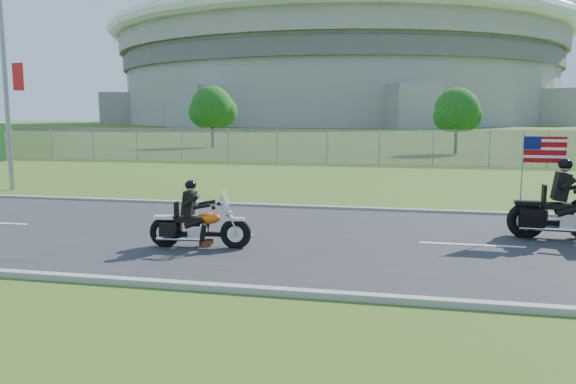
# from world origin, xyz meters

# --- Properties ---
(ground) EXTENTS (420.00, 420.00, 0.00)m
(ground) POSITION_xyz_m (0.00, 0.00, 0.00)
(ground) COLOR #3A5A1C
(ground) RESTS_ON ground
(road) EXTENTS (120.00, 8.00, 0.04)m
(road) POSITION_xyz_m (0.00, 0.00, 0.02)
(road) COLOR #28282B
(road) RESTS_ON ground
(curb_north) EXTENTS (120.00, 0.18, 0.12)m
(curb_north) POSITION_xyz_m (0.00, 4.05, 0.05)
(curb_north) COLOR #9E9B93
(curb_north) RESTS_ON ground
(curb_south) EXTENTS (120.00, 0.18, 0.12)m
(curb_south) POSITION_xyz_m (0.00, -4.05, 0.05)
(curb_south) COLOR #9E9B93
(curb_south) RESTS_ON ground
(fence) EXTENTS (60.00, 0.03, 2.00)m
(fence) POSITION_xyz_m (-5.00, 20.00, 1.00)
(fence) COLOR gray
(fence) RESTS_ON ground
(stadium) EXTENTS (140.40, 140.40, 29.20)m
(stadium) POSITION_xyz_m (-20.00, 170.00, 15.58)
(stadium) COLOR #A3A099
(stadium) RESTS_ON ground
(streetlight) EXTENTS (0.90, 2.46, 10.00)m
(streetlight) POSITION_xyz_m (-11.98, 6.22, 5.64)
(streetlight) COLOR gray
(streetlight) RESTS_ON ground
(tree_fence_near) EXTENTS (3.52, 3.28, 4.75)m
(tree_fence_near) POSITION_xyz_m (6.04, 30.04, 2.97)
(tree_fence_near) COLOR #382316
(tree_fence_near) RESTS_ON ground
(tree_fence_mid) EXTENTS (3.96, 3.69, 5.30)m
(tree_fence_mid) POSITION_xyz_m (-13.95, 34.04, 3.30)
(tree_fence_mid) COLOR #382316
(tree_fence_mid) RESTS_ON ground
(motorcycle_lead) EXTENTS (2.20, 0.69, 1.48)m
(motorcycle_lead) POSITION_xyz_m (-1.70, -1.42, 0.47)
(motorcycle_lead) COLOR black
(motorcycle_lead) RESTS_ON ground
(motorcycle_follow) EXTENTS (2.79, 0.92, 2.33)m
(motorcycle_follow) POSITION_xyz_m (6.24, 1.00, 0.64)
(motorcycle_follow) COLOR black
(motorcycle_follow) RESTS_ON ground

